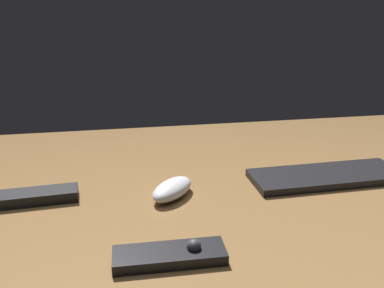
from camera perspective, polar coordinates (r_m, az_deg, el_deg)
The scene contains 5 objects.
desk at distance 96.45cm, azimuth 3.54°, elevation -5.38°, with size 140.00×84.00×2.00cm, color olive.
keyboard at distance 100.33cm, azimuth 17.67°, elevation -4.15°, with size 34.37×11.61×1.67cm, color black.
computer_mouse at distance 87.56cm, azimuth -2.68°, elevation -6.09°, with size 11.50×5.68×3.56cm, color silver.
media_remote at distance 68.90cm, azimuth -2.86°, elevation -14.72°, with size 17.89×6.16×3.39cm.
tv_remote at distance 91.64cm, azimuth -20.78°, elevation -6.68°, with size 18.03×5.20×2.26cm, color black.
Camera 1 is at (-20.82, -84.73, 42.10)cm, focal length 39.54 mm.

